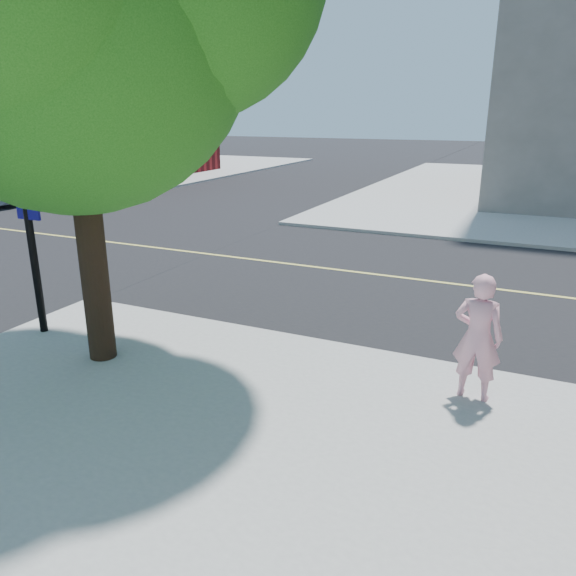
% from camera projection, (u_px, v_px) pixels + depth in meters
% --- Properties ---
extents(ground, '(140.00, 140.00, 0.00)m').
position_uv_depth(ground, '(128.00, 310.00, 11.01)').
color(ground, black).
rests_on(ground, ground).
extents(road_ew, '(140.00, 9.00, 0.01)m').
position_uv_depth(road_ew, '(240.00, 258.00, 14.90)').
color(road_ew, black).
rests_on(road_ew, ground).
extents(sidewalk_nw, '(26.00, 25.00, 0.12)m').
position_uv_depth(sidewalk_nw, '(73.00, 167.00, 38.77)').
color(sidewalk_nw, '#A3A3A0').
rests_on(sidewalk_nw, ground).
extents(church, '(15.20, 12.00, 14.40)m').
position_uv_depth(church, '(52.00, 50.00, 32.37)').
color(church, maroon).
rests_on(church, sidewalk_nw).
extents(man_on_phone, '(0.65, 0.45, 1.72)m').
position_uv_depth(man_on_phone, '(478.00, 337.00, 7.20)').
color(man_on_phone, '#EFA2B6').
rests_on(man_on_phone, sidewalk_se).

